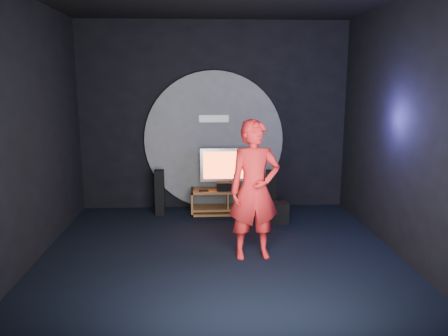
% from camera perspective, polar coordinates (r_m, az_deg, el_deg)
% --- Properties ---
extents(floor, '(5.00, 5.00, 0.00)m').
position_cam_1_polar(floor, '(6.21, -0.55, -11.48)').
color(floor, black).
rests_on(floor, ground).
extents(back_wall, '(5.00, 0.04, 3.50)m').
position_cam_1_polar(back_wall, '(8.25, -1.36, 6.73)').
color(back_wall, black).
rests_on(back_wall, ground).
extents(front_wall, '(5.00, 0.04, 3.50)m').
position_cam_1_polar(front_wall, '(3.29, 1.33, -0.05)').
color(front_wall, black).
rests_on(front_wall, ground).
extents(left_wall, '(0.04, 5.00, 3.50)m').
position_cam_1_polar(left_wall, '(6.18, -24.49, 4.23)').
color(left_wall, black).
rests_on(left_wall, ground).
extents(right_wall, '(0.04, 5.00, 3.50)m').
position_cam_1_polar(right_wall, '(6.38, 22.53, 4.57)').
color(right_wall, black).
rests_on(right_wall, ground).
extents(wall_disc_panel, '(2.60, 0.11, 2.60)m').
position_cam_1_polar(wall_disc_panel, '(8.24, -1.33, 3.59)').
color(wall_disc_panel, '#515156').
rests_on(wall_disc_panel, ground).
extents(media_console, '(1.34, 0.45, 0.45)m').
position_cam_1_polar(media_console, '(8.09, 0.51, -4.56)').
color(media_console, olive).
rests_on(media_console, ground).
extents(tv, '(0.99, 0.22, 0.75)m').
position_cam_1_polar(tv, '(8.00, 0.43, 0.16)').
color(tv, '#B4B4BC').
rests_on(tv, media_console).
extents(center_speaker, '(0.40, 0.15, 0.15)m').
position_cam_1_polar(center_speaker, '(7.93, 0.49, -2.43)').
color(center_speaker, black).
rests_on(center_speaker, media_console).
extents(remote, '(0.18, 0.05, 0.02)m').
position_cam_1_polar(remote, '(7.89, -2.67, -2.98)').
color(remote, black).
rests_on(remote, media_console).
extents(tower_speaker_left, '(0.17, 0.18, 0.83)m').
position_cam_1_polar(tower_speaker_left, '(8.04, -8.40, -3.18)').
color(tower_speaker_left, black).
rests_on(tower_speaker_left, ground).
extents(tower_speaker_right, '(0.17, 0.18, 0.83)m').
position_cam_1_polar(tower_speaker_right, '(7.97, 6.14, -3.24)').
color(tower_speaker_right, black).
rests_on(tower_speaker_right, ground).
extents(subwoofer, '(0.32, 0.32, 0.35)m').
position_cam_1_polar(subwoofer, '(7.64, 7.13, -5.76)').
color(subwoofer, black).
rests_on(subwoofer, ground).
extents(player, '(0.74, 0.53, 1.91)m').
position_cam_1_polar(player, '(5.92, 3.99, -2.88)').
color(player, red).
rests_on(player, ground).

